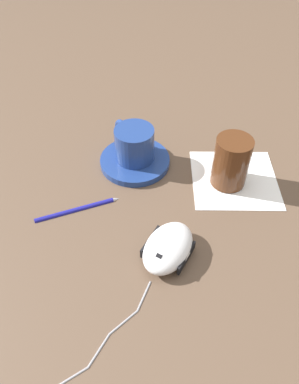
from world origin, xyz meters
name	(u,v)px	position (x,y,z in m)	size (l,w,h in m)	color
ground_plane	(177,189)	(0.00, 0.00, 0.00)	(3.00, 3.00, 0.00)	brown
saucer	(135,161)	(0.10, -0.03, 0.01)	(0.13, 0.13, 0.01)	navy
coffee_cup	(134,143)	(0.11, -0.03, 0.05)	(0.10, 0.07, 0.06)	navy
computer_mouse	(168,248)	(-0.04, 0.14, 0.02)	(0.07, 0.11, 0.04)	silver
napkin_under_glass	(234,179)	(-0.08, -0.07, 0.00)	(0.16, 0.16, 0.00)	white
drinking_glass	(231,162)	(-0.07, -0.06, 0.05)	(0.06, 0.06, 0.09)	#4C2814
pen	(77,208)	(0.13, 0.12, 0.00)	(0.11, 0.12, 0.01)	navy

